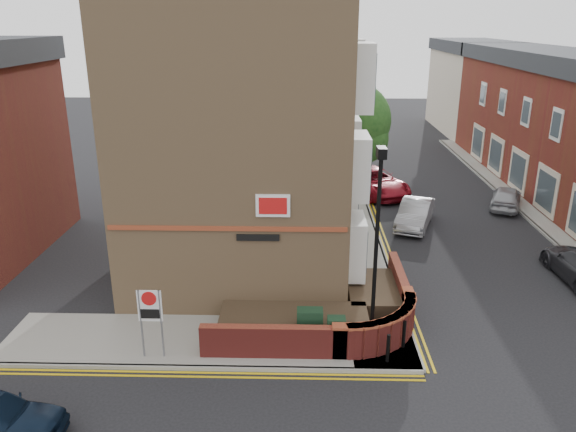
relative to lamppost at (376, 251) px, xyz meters
The scene contains 25 objects.
ground 3.90m from the lamppost, 143.13° to the right, with size 120.00×120.00×0.00m, color black.
pavement_corner 6.07m from the lamppost, behind, with size 13.00×3.00×0.12m, color gray.
pavement_main 15.17m from the lamppost, 88.45° to the left, with size 2.00×32.00×0.12m, color gray.
pavement_far 16.73m from the lamppost, 45.99° to the left, with size 4.00×40.00×0.12m, color gray.
kerb_side 6.18m from the lamppost, 166.76° to the right, with size 13.00×0.15×0.12m, color gray.
kerb_main_near 15.22m from the lamppost, 84.60° to the left, with size 0.15×32.00×0.12m, color gray.
kerb_main_far 15.44m from the lamppost, 51.46° to the left, with size 0.15×40.00×0.12m, color gray.
yellow_lines_side 6.27m from the lamppost, 164.13° to the right, with size 13.00×0.28×0.01m, color gold.
yellow_lines_main 15.26m from the lamppost, 83.64° to the left, with size 0.28×32.00×0.01m, color gold.
corner_building 8.62m from the lamppost, 123.16° to the left, with size 8.95×10.40×13.60m.
garden_wall 3.93m from the lamppost, 140.91° to the left, with size 6.80×6.00×1.20m, color maroon, non-canonical shape.
lamppost is the anchor object (origin of this frame).
utility_cabinet_large 3.24m from the lamppost, behind, with size 0.80×0.45×1.20m, color #163120.
utility_cabinet_small 2.90m from the lamppost, 169.70° to the right, with size 0.55×0.40×1.10m, color #163120.
bollard_near 2.91m from the lamppost, 63.43° to the right, with size 0.11×0.11×0.90m, color black.
bollard_far 2.95m from the lamppost, ahead, with size 0.11×0.11×0.90m, color black.
zone_sign 6.85m from the lamppost, behind, with size 0.72×0.07×2.20m.
far_terrace_cream 39.00m from the lamppost, 70.68° to the left, with size 5.40×12.40×8.00m.
tree_near 12.92m from the lamppost, 88.22° to the left, with size 3.64×3.65×6.70m.
tree_mid 20.93m from the lamppost, 88.90° to the left, with size 4.03×4.03×7.42m.
tree_far 28.89m from the lamppost, 89.21° to the left, with size 3.81×3.81×7.00m.
traffic_light_assembly 23.82m from the lamppost, 88.07° to the left, with size 0.20×0.16×4.20m.
silver_car_near 11.92m from the lamppost, 72.97° to the left, with size 1.40×4.01×1.32m, color #95969C.
red_car_main 16.91m from the lamppost, 83.13° to the left, with size 2.49×5.41×1.50m, color maroon.
silver_car_far 16.88m from the lamppost, 57.78° to the left, with size 1.46×3.64×1.24m, color #999BA0.
Camera 1 is at (-0.57, -13.96, 9.74)m, focal length 35.00 mm.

